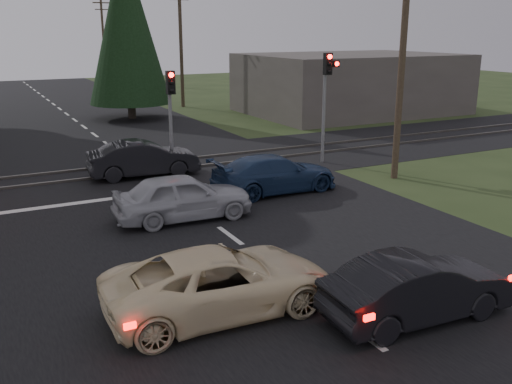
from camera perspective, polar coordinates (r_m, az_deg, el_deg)
ground at (r=13.78m, az=2.66°, el=-8.26°), size 120.00×120.00×0.00m
road at (r=22.53m, az=-10.06°, el=1.21°), size 14.00×100.00×0.01m
rail_corridor at (r=24.39m, az=-11.47°, el=2.28°), size 120.00×8.00×0.01m
stop_line at (r=20.87m, az=-8.58°, el=0.12°), size 13.00×0.35×0.00m
rail_near at (r=23.63m, az=-10.94°, el=1.98°), size 120.00×0.12×0.10m
rail_far at (r=25.13m, az=-11.98°, el=2.75°), size 120.00×0.12×0.10m
traffic_signal_right at (r=24.72m, az=7.13°, el=10.44°), size 0.68×0.48×4.70m
traffic_signal_center at (r=22.93m, az=-8.51°, el=8.68°), size 0.32×0.48×4.10m
utility_pole_near at (r=22.46m, az=14.44°, el=13.13°), size 1.80×0.26×9.00m
utility_pole_mid at (r=43.48m, az=-7.52°, el=14.64°), size 1.80×0.26×9.00m
utility_pole_far at (r=67.52m, az=-15.02°, el=14.69°), size 1.80×0.26×9.00m
conifer_tree at (r=38.16m, az=-12.81°, el=16.12°), size 5.20×5.20×11.00m
building_right at (r=41.04m, az=9.42°, el=10.68°), size 14.00×10.00×4.00m
cream_coupe at (r=11.85m, az=-3.58°, el=-8.94°), size 4.88×2.39×1.34m
dark_hatchback at (r=12.01m, az=15.84°, el=-9.25°), size 4.06×1.59×1.32m
silver_car at (r=17.55m, az=-7.32°, el=-0.48°), size 4.30×1.91×1.44m
blue_sedan at (r=20.37m, az=1.86°, el=1.83°), size 4.66×1.92×1.35m
dark_car_far at (r=23.01m, az=-11.18°, el=3.27°), size 4.42×1.86×1.42m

